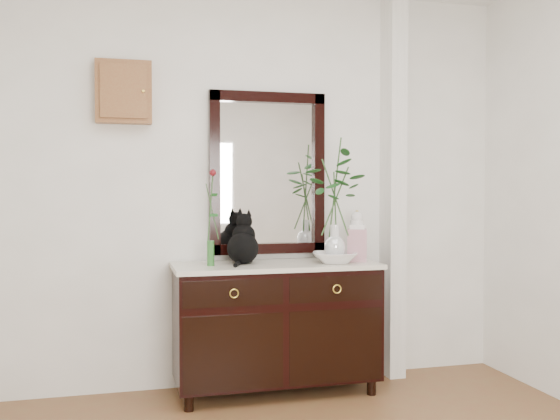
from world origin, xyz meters
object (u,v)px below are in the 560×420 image
object	(u,v)px
sideboard	(276,321)
lotus_bowl	(335,258)
cat	(243,238)
ginger_jar	(357,236)

from	to	relation	value
sideboard	lotus_bowl	xyz separation A→B (m)	(0.38, -0.08, 0.41)
cat	ginger_jar	size ratio (longest dim) A/B	0.96
cat	ginger_jar	world-z (taller)	ginger_jar
sideboard	ginger_jar	size ratio (longest dim) A/B	3.87
cat	lotus_bowl	distance (m)	0.61
lotus_bowl	ginger_jar	world-z (taller)	ginger_jar
cat	lotus_bowl	xyz separation A→B (m)	(0.59, -0.13, -0.13)
cat	ginger_jar	xyz separation A→B (m)	(0.76, -0.07, 0.01)
sideboard	ginger_jar	xyz separation A→B (m)	(0.55, -0.02, 0.55)
sideboard	lotus_bowl	bearing A→B (deg)	-11.85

